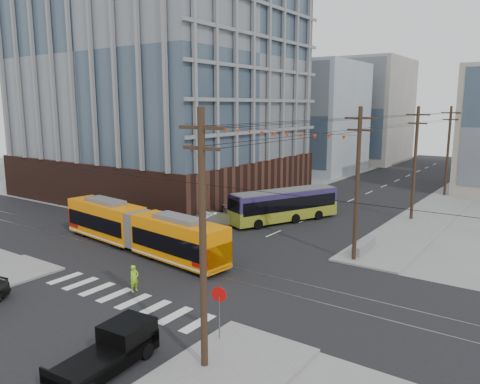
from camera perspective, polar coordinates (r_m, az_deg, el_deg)
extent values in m
plane|color=slate|center=(30.59, -9.69, -10.83)|extent=(160.00, 160.00, 0.00)
cube|color=#381E16|center=(60.43, -9.76, 13.43)|extent=(30.00, 25.00, 28.60)
cube|color=#8C99A5|center=(81.19, 7.67, 8.95)|extent=(18.00, 16.00, 18.00)
cube|color=gray|center=(98.29, 14.70, 9.54)|extent=(16.00, 18.00, 20.00)
cylinder|color=black|center=(19.17, -4.55, -6.36)|extent=(0.30, 0.30, 11.00)
cylinder|color=black|center=(77.24, 26.17, 5.31)|extent=(0.30, 0.30, 11.00)
imported|color=#9F9F9F|center=(42.82, -3.00, -3.36)|extent=(2.85, 5.14, 1.60)
imported|color=silver|center=(47.38, 0.67, -2.05)|extent=(3.42, 5.59, 1.51)
imported|color=slate|center=(52.08, 5.20, -1.10)|extent=(3.51, 4.90, 1.24)
imported|color=#9CEB21|center=(29.26, -12.76, -10.24)|extent=(0.45, 0.63, 1.64)
cube|color=gray|center=(37.29, 14.86, -6.44)|extent=(1.16, 4.16, 0.82)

